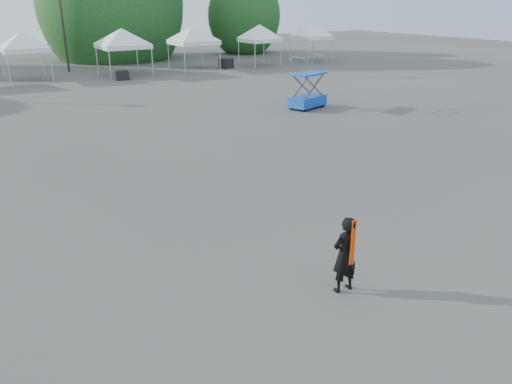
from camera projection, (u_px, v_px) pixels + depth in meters
ground at (267, 234)px, 12.04m from camera, size 120.00×120.00×0.00m
tree_mid_e at (111, 4)px, 45.41m from camera, size 5.12×5.12×7.79m
tree_far_e at (244, 16)px, 50.83m from camera, size 3.84×3.84×5.84m
tent_e at (22, 34)px, 33.40m from camera, size 4.07×4.07×3.88m
tent_f at (122, 32)px, 35.74m from camera, size 4.67×4.67×3.88m
tent_g at (193, 29)px, 38.92m from camera, size 4.59×4.59×3.88m
tent_h at (260, 28)px, 41.05m from camera, size 3.89×3.89×3.88m
tent_extra_8 at (312, 26)px, 43.96m from camera, size 3.99×3.99×3.88m
man at (345, 255)px, 9.45m from camera, size 0.58×0.39×1.55m
scissor_lift at (308, 82)px, 25.34m from camera, size 2.25×1.55×2.65m
crate_mid at (122, 75)px, 34.67m from camera, size 0.89×0.74×0.63m
crate_east at (226, 63)px, 40.47m from camera, size 1.22×1.09×0.79m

